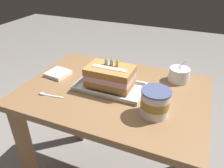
# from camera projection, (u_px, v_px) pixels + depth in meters

# --- Properties ---
(dining_table) EXTENTS (0.97, 0.70, 0.77)m
(dining_table) POSITION_uv_depth(u_px,v_px,m) (114.00, 109.00, 1.23)
(dining_table) COLOR olive
(dining_table) RESTS_ON ground_plane
(foil_tray) EXTENTS (0.36, 0.20, 0.02)m
(foil_tray) POSITION_uv_depth(u_px,v_px,m) (110.00, 87.00, 1.17)
(foil_tray) COLOR silver
(foil_tray) RESTS_ON dining_table
(birthday_cake) EXTENTS (0.24, 0.15, 0.15)m
(birthday_cake) POSITION_uv_depth(u_px,v_px,m) (110.00, 76.00, 1.13)
(birthday_cake) COLOR #B97F45
(birthday_cake) RESTS_ON foil_tray
(bowl_stack) EXTENTS (0.12, 0.12, 0.13)m
(bowl_stack) POSITION_uv_depth(u_px,v_px,m) (179.00, 75.00, 1.23)
(bowl_stack) COLOR white
(bowl_stack) RESTS_ON dining_table
(ice_cream_tub) EXTENTS (0.13, 0.13, 0.12)m
(ice_cream_tub) POSITION_uv_depth(u_px,v_px,m) (155.00, 102.00, 0.95)
(ice_cream_tub) COLOR white
(ice_cream_tub) RESTS_ON dining_table
(serving_spoon_near_tray) EXTENTS (0.14, 0.03, 0.01)m
(serving_spoon_near_tray) POSITION_uv_depth(u_px,v_px,m) (46.00, 94.00, 1.11)
(serving_spoon_near_tray) COLOR silver
(serving_spoon_near_tray) RESTS_ON dining_table
(napkin_pile) EXTENTS (0.14, 0.13, 0.02)m
(napkin_pile) POSITION_uv_depth(u_px,v_px,m) (58.00, 73.00, 1.30)
(napkin_pile) COLOR white
(napkin_pile) RESTS_ON dining_table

